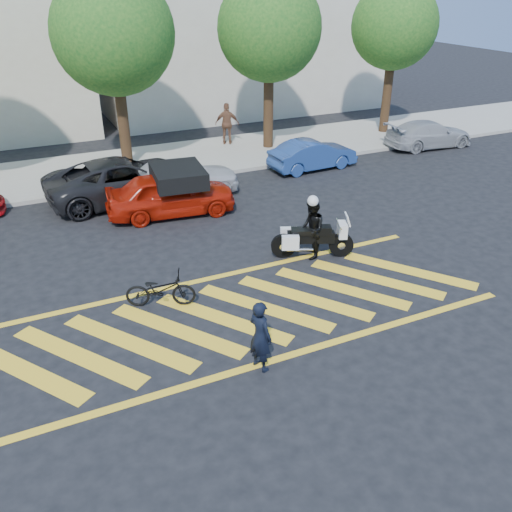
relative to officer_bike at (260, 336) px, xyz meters
name	(u,v)px	position (x,y,z in m)	size (l,w,h in m)	color
ground	(246,313)	(0.56, 1.98, -0.79)	(90.00, 90.00, 0.00)	black
sidewalk	(128,167)	(0.56, 13.98, -0.71)	(60.00, 5.00, 0.15)	#9E998E
crosswalk	(244,313)	(0.52, 1.98, -0.78)	(12.33, 4.00, 0.01)	yellow
building_right	(238,8)	(9.56, 22.98, 4.71)	(16.00, 8.00, 11.00)	beige
tree_center	(117,37)	(0.69, 14.05, 4.31)	(4.60, 4.60, 7.56)	black
tree_right	(271,32)	(7.19, 14.05, 4.26)	(4.40, 4.40, 7.41)	black
tree_far_right	(395,29)	(13.69, 14.04, 4.15)	(4.00, 4.00, 7.10)	black
officer_bike	(260,336)	(0.00, 0.00, 0.00)	(0.57, 0.38, 1.58)	black
bicycle	(160,290)	(-1.17, 3.16, -0.35)	(0.59, 1.68, 0.88)	black
police_motorcycle	(311,239)	(3.44, 3.86, -0.22)	(2.22, 1.26, 1.04)	black
officer_moto	(311,229)	(3.42, 3.84, 0.07)	(0.84, 0.65, 1.72)	black
red_convertible	(171,194)	(0.76, 8.53, -0.07)	(1.71, 4.24, 1.45)	#AC1707
parked_mid_left	(124,179)	(-0.34, 10.53, -0.04)	(2.49, 5.40, 1.50)	black
parked_mid_right	(180,177)	(1.58, 10.02, -0.07)	(1.69, 4.19, 1.43)	#BCBBC0
parked_right	(313,155)	(7.48, 10.67, -0.18)	(1.29, 3.70, 1.22)	navy
parked_far_right	(429,134)	(14.02, 11.18, -0.18)	(1.71, 4.20, 1.22)	#999AA0
pedestrian_right	(227,124)	(5.54, 15.17, 0.30)	(1.10, 0.46, 1.87)	brown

